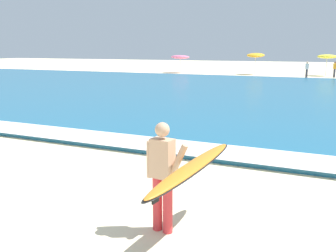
% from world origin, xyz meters
% --- Properties ---
extents(sea, '(120.00, 28.00, 0.14)m').
position_xyz_m(sea, '(0.00, 18.98, 0.07)').
color(sea, '#1E6084').
rests_on(sea, ground).
extents(surf_foam, '(120.00, 1.42, 0.01)m').
position_xyz_m(surf_foam, '(0.00, 5.58, 0.15)').
color(surf_foam, white).
rests_on(surf_foam, sea).
extents(surfer_with_board, '(1.10, 2.48, 1.73)m').
position_xyz_m(surfer_with_board, '(3.61, 1.31, 1.03)').
color(surfer_with_board, red).
rests_on(surfer_with_board, ground).
extents(beach_umbrella_0, '(2.17, 2.19, 2.08)m').
position_xyz_m(beach_umbrella_0, '(-10.38, 36.63, 1.82)').
color(beach_umbrella_0, beige).
rests_on(beach_umbrella_0, ground).
extents(beach_umbrella_1, '(1.92, 1.95, 2.38)m').
position_xyz_m(beach_umbrella_1, '(-1.79, 37.24, 2.08)').
color(beach_umbrella_1, beige).
rests_on(beach_umbrella_1, ground).
extents(beach_umbrella_2, '(1.94, 1.95, 2.20)m').
position_xyz_m(beach_umbrella_2, '(5.36, 37.98, 1.99)').
color(beach_umbrella_2, beige).
rests_on(beach_umbrella_2, ground).
extents(beachgoer_near_row_left, '(0.32, 0.20, 1.58)m').
position_xyz_m(beachgoer_near_row_left, '(6.15, 36.00, 0.84)').
color(beachgoer_near_row_left, '#383842').
rests_on(beachgoer_near_row_left, ground).
extents(beachgoer_near_row_mid, '(0.32, 0.20, 1.58)m').
position_xyz_m(beachgoer_near_row_mid, '(3.69, 34.22, 0.84)').
color(beachgoer_near_row_mid, '#383842').
rests_on(beachgoer_near_row_mid, ground).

